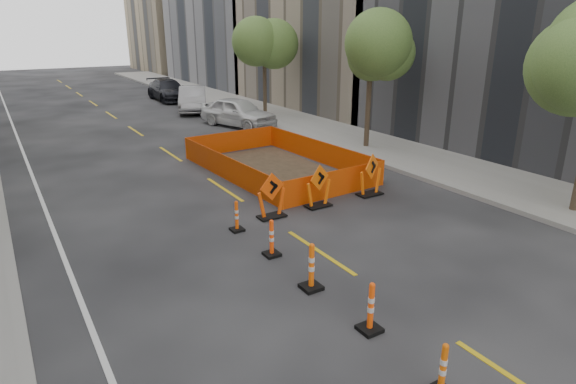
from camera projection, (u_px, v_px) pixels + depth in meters
ground_plane at (437, 329)px, 9.47m from camera, size 140.00×140.00×0.00m
sidewalk_right at (375, 146)px, 23.56m from camera, size 4.00×90.00×0.15m
bld_right_c at (355, 6)px, 34.74m from camera, size 12.00×16.00×14.00m
bld_right_e at (185, 6)px, 62.37m from camera, size 12.00×14.00×16.00m
tree_r_b at (371, 52)px, 21.80m from camera, size 2.80×2.80×5.95m
tree_r_c at (264, 44)px, 29.83m from camera, size 2.80×2.80×5.95m
channelizer_2 at (443, 369)px, 7.64m from camera, size 0.38×0.38×0.97m
channelizer_3 at (371, 307)px, 9.24m from camera, size 0.42×0.42×1.06m
channelizer_4 at (311, 266)px, 10.73m from camera, size 0.44×0.44×1.13m
channelizer_5 at (272, 238)px, 12.32m from camera, size 0.40×0.40×1.00m
channelizer_6 at (237, 216)px, 13.84m from camera, size 0.36×0.36×0.92m
chevron_sign_left at (271, 195)px, 14.72m from camera, size 1.03×0.69×1.46m
chevron_sign_center at (319, 186)px, 15.61m from camera, size 1.07×0.79×1.44m
chevron_sign_right at (371, 175)px, 16.68m from camera, size 1.16×0.93×1.51m
safety_fence at (276, 159)px, 19.61m from camera, size 4.89×7.89×0.96m
parked_car_near at (238, 112)px, 28.19m from camera, size 3.50×5.30×1.68m
parked_car_mid at (193, 99)px, 33.14m from camera, size 3.55×5.36×1.67m
parked_car_far at (168, 90)px, 38.01m from camera, size 2.33×5.55×1.60m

